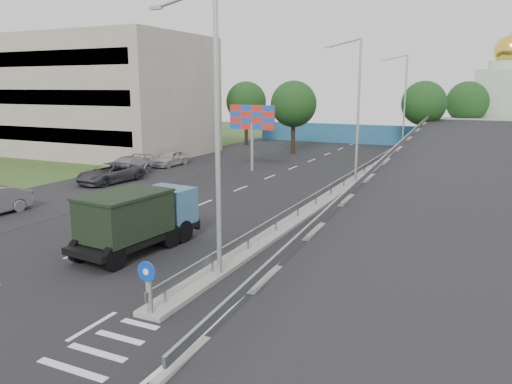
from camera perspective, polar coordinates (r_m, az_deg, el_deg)
The scene contains 22 objects.
ground at distance 14.67m, azimuth -17.40°, elevation -17.04°, with size 160.00×160.00×0.00m, color #2D4C1E.
road_surface at distance 32.36m, azimuth 2.95°, elevation -0.51°, with size 26.00×90.00×0.04m, color black.
parking_strip at distance 39.10m, azimuth -14.94°, elevation 1.27°, with size 8.00×90.00×0.05m, color black.
median at distance 35.11m, azimuth 9.99°, elevation 0.48°, with size 1.00×44.00×0.20m, color gray.
overpass_ramp at distance 33.67m, azimuth 22.48°, elevation 2.12°, with size 10.00×50.00×3.50m.
median_guardrail at distance 34.99m, azimuth 10.03°, elevation 1.52°, with size 0.09×44.00×0.71m.
sign_bollard at distance 15.71m, azimuth -12.20°, elevation -10.57°, with size 0.64×0.23×1.67m.
lamp_post_near at distance 17.68m, azimuth -5.00°, elevation 8.12°, with size 2.74×0.18×10.08m.
lamp_post_mid at distance 36.35m, azimuth 11.35°, elevation 9.89°, with size 2.74×0.18×10.08m.
lamp_post_far at distance 55.95m, azimuth 16.48°, elevation 10.29°, with size 2.74×0.18×10.08m.
beige_building at distance 56.77m, azimuth -18.36°, elevation 10.38°, with size 24.00×14.00×12.00m, color #A19187.
blue_wall at distance 62.86m, azimuth 13.40°, elevation 6.37°, with size 30.00×0.50×2.40m, color #236C81.
church at distance 69.25m, azimuth 26.56°, elevation 9.35°, with size 7.00×7.00×13.80m.
billboard at distance 41.45m, azimuth -0.46°, elevation 8.10°, with size 4.00×0.24×5.50m.
tree_left_mid at distance 52.80m, azimuth 4.31°, elevation 9.98°, with size 4.80×4.80×7.60m.
tree_median_far at distance 57.68m, azimuth 18.64°, elevation 9.56°, with size 4.80×4.80×7.60m.
tree_left_far at distance 60.61m, azimuth -1.13°, elevation 10.26°, with size 4.80×4.80×7.60m.
tree_ramp_far at distance 64.32m, azimuth 23.00°, elevation 9.43°, with size 4.80×4.80×7.60m.
dump_truck at distance 22.03m, azimuth -13.33°, elevation -2.83°, with size 2.79×6.24×2.67m.
parked_car_c at distance 38.27m, azimuth -16.35°, elevation 2.08°, with size 2.42×5.25×1.46m, color #35363B.
parked_car_d at distance 40.56m, azimuth -14.64°, elevation 2.77°, with size 2.16×5.32×1.54m, color gray.
parked_car_e at distance 45.29m, azimuth -9.75°, elevation 3.84°, with size 1.67×4.16×1.42m, color #AAA8A5.
Camera 1 is at (9.02, -9.23, 6.98)m, focal length 35.00 mm.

